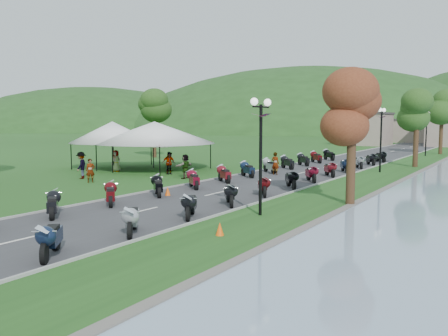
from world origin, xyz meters
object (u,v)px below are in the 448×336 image
Objects in this scene: vendor_tent_main at (155,146)px; pedestrian_b at (170,171)px; pedestrian_a at (91,182)px; pedestrian_c at (82,179)px.

vendor_tent_main is 2.68m from pedestrian_b.
pedestrian_a is at bearing 102.78° from pedestrian_b.
pedestrian_a is at bearing -78.77° from vendor_tent_main.
vendor_tent_main reaches higher than pedestrian_b.
pedestrian_c is (-0.39, -7.41, -2.00)m from vendor_tent_main.
pedestrian_b is (0.10, 8.22, 0.00)m from pedestrian_a.
pedestrian_a reaches higher than pedestrian_b.
vendor_tent_main is at bearing 47.68° from pedestrian_a.
pedestrian_b is at bearing -6.89° from vendor_tent_main.
pedestrian_a is (1.67, -8.44, -2.00)m from vendor_tent_main.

